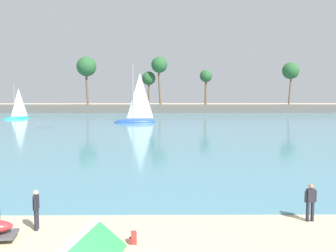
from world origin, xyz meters
TOP-DOWN VIEW (x-y plane):
  - sea at (0.00, 62.89)m, footprint 220.00×112.01m
  - palm_headland at (-0.69, 78.84)m, footprint 108.24×6.70m
  - folded_kite at (-1.34, 1.89)m, footprint 2.95×3.89m
  - person_rigging_by_gear at (-3.75, 5.17)m, footprint 0.24×0.55m
  - person_at_waterline at (7.85, 6.05)m, footprint 0.55×0.24m
  - backpack_by_trailer at (0.33, 3.74)m, footprint 0.30×0.33m
  - sailboat_near_shore at (-25.59, 59.82)m, footprint 4.58×4.20m
  - sailboat_mid_bay at (-3.19, 52.58)m, footprint 7.22×3.26m

SIDE VIEW (x-z plane):
  - sea at x=0.00m, z-range 0.00..0.06m
  - backpack_by_trailer at x=0.33m, z-range -0.01..0.43m
  - sailboat_near_shore at x=-25.59m, z-range -2.79..4.16m
  - folded_kite at x=-1.34m, z-range 0.17..1.21m
  - person_rigging_by_gear at x=-3.75m, z-range 0.06..1.73m
  - person_at_waterline at x=7.85m, z-range 0.06..1.73m
  - sailboat_mid_bay at x=-3.19m, z-range -4.08..6.02m
  - palm_headland at x=-0.69m, z-range -3.44..9.53m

